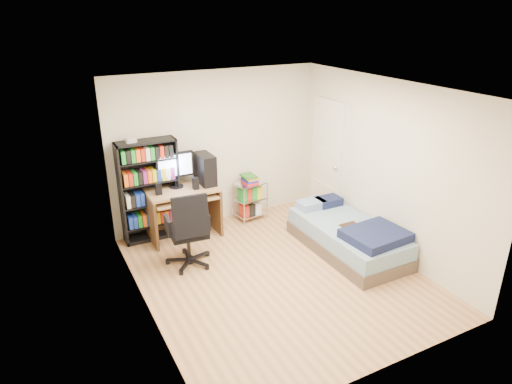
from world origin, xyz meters
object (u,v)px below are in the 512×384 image
media_shelf (149,190)px  computer_desk (188,191)px  office_chair (189,242)px  bed (349,236)px

media_shelf → computer_desk: size_ratio=1.21×
office_chair → bed: size_ratio=0.59×
media_shelf → bed: (2.45, -1.76, -0.57)m
computer_desk → office_chair: computer_desk is taller
media_shelf → bed: 3.07m
media_shelf → bed: bearing=-35.7°
office_chair → bed: 2.33m
computer_desk → office_chair: (-0.33, -0.92, -0.38)m
computer_desk → office_chair: bearing=-109.8°
bed → computer_desk: bearing=139.3°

